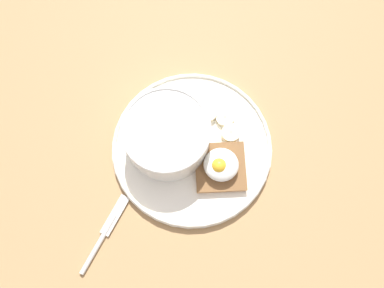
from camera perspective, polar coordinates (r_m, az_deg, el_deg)
ground_plane at (r=74.13cm, az=-0.00°, el=-0.85°), size 120.00×120.00×2.00cm
plate at (r=72.40cm, az=-0.00°, el=-0.48°), size 27.11×27.11×1.60cm
oatmeal_bowl at (r=69.05cm, az=-3.40°, el=1.06°), size 14.19×14.19×7.15cm
toast_slice at (r=70.77cm, az=3.81°, el=-3.12°), size 10.30×10.30×1.27cm
poached_egg at (r=68.82cm, az=3.86°, el=-2.79°), size 5.70×5.56×3.38cm
banana_slice_front at (r=72.55cm, az=5.17°, el=1.46°), size 3.61×3.66×1.34cm
banana_slice_left at (r=73.46cm, az=4.44°, el=3.54°), size 4.37×4.34×1.21cm
banana_slice_back at (r=73.44cm, az=2.29°, el=4.06°), size 3.75×3.78×1.34cm
knife at (r=71.75cm, az=-11.64°, el=-11.69°), size 4.45×13.76×0.80cm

